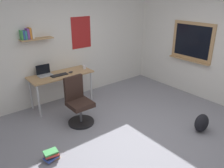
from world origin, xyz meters
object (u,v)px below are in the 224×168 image
(laptop, at_px, (44,73))
(keyboard, at_px, (59,75))
(office_chair, at_px, (78,104))
(desk, at_px, (61,77))
(coffee_mug, at_px, (84,67))
(computer_mouse, at_px, (71,72))
(book_stack_on_floor, at_px, (51,155))
(backpack, at_px, (202,123))

(laptop, xyz_separation_m, keyboard, (0.25, -0.21, -0.04))
(laptop, distance_m, keyboard, 0.33)
(laptop, height_order, keyboard, laptop)
(keyboard, bearing_deg, office_chair, -92.19)
(laptop, bearing_deg, office_chair, -78.33)
(desk, bearing_deg, laptop, 156.15)
(office_chair, height_order, keyboard, office_chair)
(desk, distance_m, coffee_mug, 0.62)
(desk, relative_size, office_chair, 1.48)
(computer_mouse, bearing_deg, office_chair, -110.61)
(computer_mouse, relative_size, book_stack_on_floor, 0.41)
(office_chair, height_order, laptop, laptop)
(keyboard, height_order, book_stack_on_floor, keyboard)
(office_chair, distance_m, coffee_mug, 1.20)
(laptop, distance_m, backpack, 3.38)
(desk, xyz_separation_m, laptop, (-0.32, 0.14, 0.14))
(laptop, height_order, computer_mouse, laptop)
(laptop, xyz_separation_m, computer_mouse, (0.53, -0.21, -0.04))
(laptop, xyz_separation_m, coffee_mug, (0.92, -0.16, -0.01))
(backpack, bearing_deg, keyboard, 122.06)
(keyboard, relative_size, coffee_mug, 4.02)
(backpack, bearing_deg, laptop, 123.73)
(laptop, bearing_deg, desk, -23.85)
(laptop, height_order, book_stack_on_floor, laptop)
(laptop, relative_size, book_stack_on_floor, 1.24)
(computer_mouse, height_order, backpack, computer_mouse)
(desk, relative_size, book_stack_on_floor, 5.62)
(laptop, bearing_deg, computer_mouse, -21.94)
(keyboard, bearing_deg, computer_mouse, 0.00)
(backpack, bearing_deg, book_stack_on_floor, 158.18)
(backpack, bearing_deg, computer_mouse, 117.32)
(office_chair, height_order, backpack, office_chair)
(office_chair, bearing_deg, backpack, -46.57)
(coffee_mug, bearing_deg, laptop, 170.03)
(book_stack_on_floor, bearing_deg, laptop, 67.88)
(backpack, bearing_deg, desk, 120.21)
(desk, xyz_separation_m, coffee_mug, (0.60, -0.02, 0.13))
(coffee_mug, height_order, book_stack_on_floor, coffee_mug)
(desk, distance_m, laptop, 0.37)
(office_chair, relative_size, coffee_mug, 10.33)
(coffee_mug, height_order, backpack, coffee_mug)
(backpack, xyz_separation_m, book_stack_on_floor, (-2.55, 1.02, -0.10))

